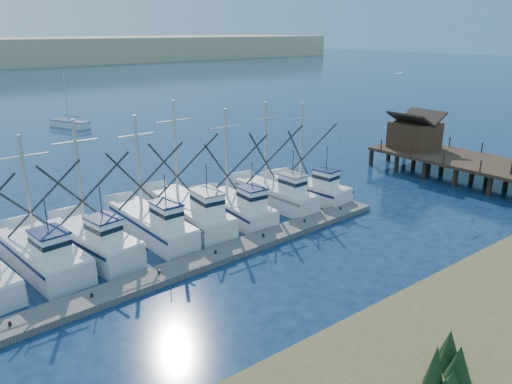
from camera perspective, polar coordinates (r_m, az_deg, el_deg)
ground at (r=31.36m, az=12.57°, el=-8.07°), size 500.00×500.00×0.00m
floating_dock at (r=31.29m, az=-4.65°, el=-7.33°), size 28.92×3.41×0.38m
timber_pier at (r=52.01m, az=20.79°, el=4.70°), size 7.00×20.00×8.00m
trawler_fleet at (r=34.78m, az=-10.08°, el=-3.49°), size 28.31×9.77×8.85m
sailboat_near at (r=77.79m, az=-20.51°, el=7.30°), size 4.08×6.90×8.10m
flying_gull at (r=46.94m, az=15.88°, el=12.87°), size 1.25×0.23×0.23m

